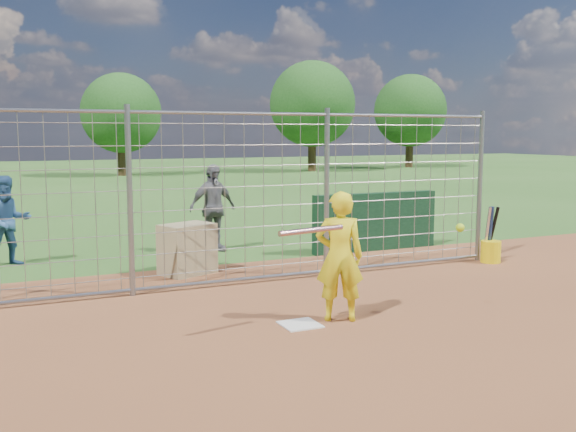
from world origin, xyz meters
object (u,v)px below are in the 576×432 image
bystander_a (8,221)px  batter (340,256)px  equipment_bin (187,249)px  bystander_b (213,208)px  bucket_with_bats (491,249)px

bystander_a → batter: bearing=-67.0°
batter → bystander_a: (-3.50, 5.10, -0.01)m
batter → equipment_bin: 3.40m
batter → equipment_bin: (-0.95, 3.24, -0.37)m
bystander_b → equipment_bin: bearing=-134.0°
equipment_bin → bucket_with_bats: bearing=-36.6°
bystander_b → batter: bearing=-104.9°
batter → bystander_b: bearing=-66.3°
bucket_with_bats → equipment_bin: bearing=165.7°
bystander_b → bucket_with_bats: bystander_b is taller
batter → bystander_b: size_ratio=0.94×
bystander_a → bystander_b: (3.53, -0.13, 0.07)m
batter → bystander_a: batter is taller
bystander_a → bystander_b: bystander_b is taller
batter → bucket_with_bats: batter is taller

